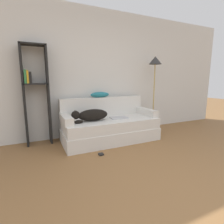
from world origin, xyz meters
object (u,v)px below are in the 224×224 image
object	(u,v)px
bookshelf	(35,90)
floor_lamp	(155,68)
dog	(91,115)
power_adapter	(101,154)
laptop	(119,118)
throw_pillow	(100,95)
couch	(110,129)

from	to	relation	value
bookshelf	floor_lamp	size ratio (longest dim) A/B	1.06
dog	power_adapter	bearing A→B (deg)	-92.17
floor_lamp	power_adapter	distance (m)	2.36
dog	laptop	xyz separation A→B (m)	(0.60, 0.01, -0.10)
throw_pillow	power_adapter	size ratio (longest dim) A/B	5.38
laptop	power_adapter	bearing A→B (deg)	-130.99
dog	bookshelf	bearing A→B (deg)	154.38
dog	throw_pillow	bearing A→B (deg)	49.84
throw_pillow	bookshelf	size ratio (longest dim) A/B	0.23
dog	throw_pillow	distance (m)	0.63
bookshelf	throw_pillow	bearing A→B (deg)	-1.57
dog	power_adapter	distance (m)	0.79
dog	throw_pillow	size ratio (longest dim) A/B	1.67
couch	throw_pillow	xyz separation A→B (m)	(-0.08, 0.36, 0.69)
laptop	throw_pillow	bearing A→B (deg)	129.31
floor_lamp	power_adapter	size ratio (longest dim) A/B	22.36
bookshelf	power_adapter	distance (m)	1.69
throw_pillow	floor_lamp	size ratio (longest dim) A/B	0.24
power_adapter	bookshelf	bearing A→B (deg)	131.62
bookshelf	floor_lamp	world-z (taller)	bookshelf
couch	floor_lamp	xyz separation A→B (m)	(1.22, 0.19, 1.26)
couch	power_adapter	bearing A→B (deg)	-125.57
dog	throw_pillow	xyz separation A→B (m)	(0.34, 0.40, 0.34)
laptop	floor_lamp	bearing A→B (deg)	18.29
dog	floor_lamp	size ratio (longest dim) A/B	0.40
laptop	throw_pillow	xyz separation A→B (m)	(-0.26, 0.39, 0.45)
couch	power_adapter	distance (m)	0.78
bookshelf	power_adapter	world-z (taller)	bookshelf
couch	laptop	world-z (taller)	laptop
laptop	floor_lamp	world-z (taller)	floor_lamp
throw_pillow	bookshelf	world-z (taller)	bookshelf
throw_pillow	dog	bearing A→B (deg)	-130.16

